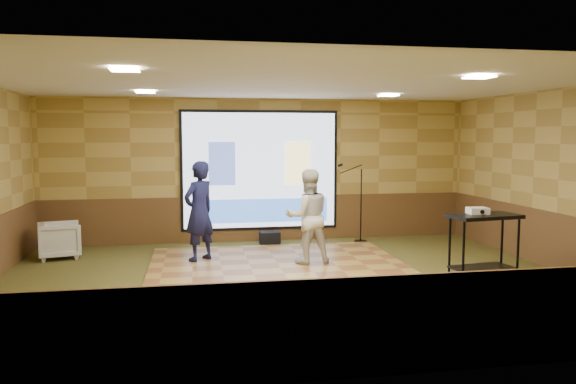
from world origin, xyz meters
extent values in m
plane|color=#2F3D1B|center=(0.00, 0.00, 0.00)|extent=(9.00, 9.00, 0.00)
cube|color=tan|center=(0.00, 3.50, 1.50)|extent=(9.00, 0.04, 3.00)
cube|color=tan|center=(0.00, -3.50, 1.50)|extent=(9.00, 0.04, 3.00)
cube|color=tan|center=(4.50, 0.00, 1.50)|extent=(0.04, 7.00, 3.00)
cube|color=silver|center=(0.00, 0.00, 3.00)|extent=(9.00, 7.00, 0.04)
cube|color=#543D1C|center=(0.00, 3.48, 0.47)|extent=(9.00, 0.04, 0.95)
cube|color=#543D1C|center=(0.00, -3.48, 0.47)|extent=(9.00, 0.04, 0.95)
cube|color=#543D1C|center=(4.48, 0.00, 0.47)|extent=(0.04, 7.00, 0.95)
cube|color=black|center=(0.00, 3.45, 1.50)|extent=(3.32, 0.03, 2.52)
cube|color=silver|center=(0.00, 3.42, 1.50)|extent=(3.20, 0.02, 2.40)
cube|color=#3E4C88|center=(-0.80, 3.40, 1.65)|extent=(0.55, 0.01, 0.90)
cube|color=#E9D687|center=(0.80, 3.40, 1.65)|extent=(0.55, 0.01, 0.90)
cube|color=blue|center=(0.00, 3.40, 0.65)|extent=(2.88, 0.01, 0.50)
cube|color=beige|center=(-2.20, 1.80, 2.97)|extent=(0.32, 0.32, 0.02)
cube|color=beige|center=(2.20, 1.80, 2.97)|extent=(0.32, 0.32, 0.02)
cube|color=beige|center=(-2.20, -1.50, 2.97)|extent=(0.32, 0.32, 0.02)
cube|color=beige|center=(2.20, -1.50, 2.97)|extent=(0.32, 0.32, 0.02)
cube|color=#A4813C|center=(-0.01, 1.14, 0.02)|extent=(4.38, 3.36, 0.03)
imported|color=#14163F|center=(-1.32, 1.61, 0.91)|extent=(0.76, 0.74, 1.75)
imported|color=beige|center=(0.51, 1.06, 0.84)|extent=(0.82, 0.66, 1.62)
cylinder|color=black|center=(2.35, -0.94, 0.51)|extent=(0.04, 0.04, 1.02)
cylinder|color=black|center=(3.21, -0.94, 0.51)|extent=(0.04, 0.04, 1.02)
cylinder|color=black|center=(2.35, -0.51, 0.51)|extent=(0.04, 0.04, 1.02)
cylinder|color=black|center=(3.21, -0.51, 0.51)|extent=(0.04, 0.04, 1.02)
cube|color=black|center=(2.78, -0.73, 1.04)|extent=(1.02, 0.53, 0.05)
cube|color=black|center=(2.78, -0.73, 0.27)|extent=(0.91, 0.48, 0.03)
cube|color=silver|center=(2.71, -0.66, 1.12)|extent=(0.31, 0.26, 0.09)
cylinder|color=black|center=(2.06, 2.95, 0.01)|extent=(0.27, 0.27, 0.02)
cylinder|color=black|center=(2.06, 2.95, 0.77)|extent=(0.02, 0.02, 1.54)
cylinder|color=black|center=(1.84, 2.95, 1.54)|extent=(0.49, 0.02, 0.19)
cylinder|color=black|center=(1.60, 2.95, 1.62)|extent=(0.11, 0.05, 0.08)
imported|color=gray|center=(-3.82, 2.40, 0.33)|extent=(0.87, 0.86, 0.66)
cube|color=black|center=(0.14, 3.03, 0.13)|extent=(0.42, 0.28, 0.25)
camera|label=1|loc=(-1.52, -8.26, 2.21)|focal=35.00mm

